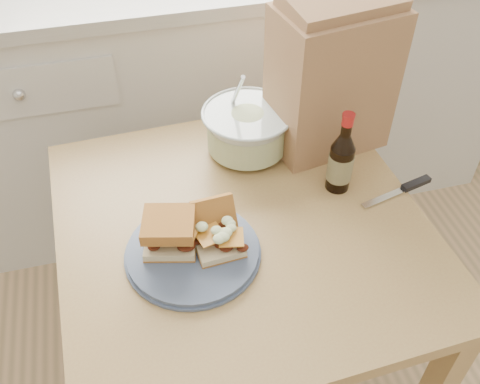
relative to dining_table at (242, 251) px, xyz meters
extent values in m
cube|color=silver|center=(0.00, 0.90, -0.14)|extent=(2.40, 0.60, 0.90)
cube|color=tan|center=(0.00, 0.00, 0.08)|extent=(0.87, 0.87, 0.04)
cube|color=tan|center=(-0.39, 0.35, -0.26)|extent=(0.06, 0.06, 0.66)
cube|color=tan|center=(0.35, 0.39, -0.26)|extent=(0.06, 0.06, 0.66)
cylinder|color=#4A5877|center=(-0.13, -0.06, 0.11)|extent=(0.29, 0.29, 0.02)
cube|color=beige|center=(-0.17, -0.04, 0.13)|extent=(0.13, 0.12, 0.02)
cube|color=orange|center=(-0.17, -0.04, 0.16)|extent=(0.08, 0.08, 0.00)
cube|color=#BA7231|center=(-0.17, -0.04, 0.19)|extent=(0.13, 0.12, 0.03)
cube|color=beige|center=(-0.07, -0.08, 0.13)|extent=(0.11, 0.10, 0.02)
cube|color=orange|center=(-0.07, -0.08, 0.16)|extent=(0.06, 0.06, 0.00)
cube|color=#BA7231|center=(-0.07, -0.02, 0.16)|extent=(0.10, 0.07, 0.08)
cone|color=silver|center=(0.08, 0.25, 0.16)|extent=(0.23, 0.23, 0.12)
cylinder|color=beige|center=(0.08, 0.25, 0.16)|extent=(0.21, 0.21, 0.08)
torus|color=silver|center=(0.08, 0.25, 0.22)|extent=(0.23, 0.23, 0.01)
cylinder|color=silver|center=(0.06, 0.29, 0.26)|extent=(0.03, 0.10, 0.15)
cylinder|color=black|center=(0.26, 0.06, 0.16)|extent=(0.06, 0.06, 0.12)
cone|color=black|center=(0.26, 0.06, 0.24)|extent=(0.06, 0.06, 0.04)
cylinder|color=black|center=(0.26, 0.06, 0.29)|extent=(0.02, 0.02, 0.05)
cylinder|color=#B11718|center=(0.26, 0.06, 0.30)|extent=(0.03, 0.03, 0.02)
cylinder|color=#B02022|center=(0.26, 0.06, 0.32)|extent=(0.03, 0.03, 0.01)
cylinder|color=#394020|center=(0.26, 0.06, 0.17)|extent=(0.06, 0.06, 0.07)
cube|color=silver|center=(0.36, -0.01, 0.11)|extent=(0.14, 0.05, 0.00)
cube|color=black|center=(0.45, 0.01, 0.11)|extent=(0.08, 0.04, 0.01)
cube|color=#A67950|center=(0.29, 0.24, 0.29)|extent=(0.31, 0.23, 0.37)
camera|label=1|loc=(-0.22, -0.81, 1.01)|focal=40.00mm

